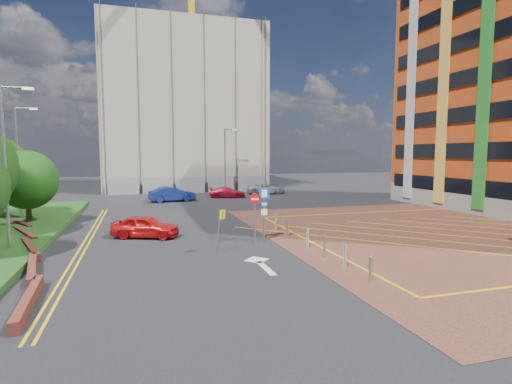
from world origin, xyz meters
name	(u,v)px	position (x,y,z in m)	size (l,w,h in m)	color
ground	(261,246)	(0.00, 0.00, 0.00)	(140.00, 140.00, 0.00)	black
forecourt	(470,232)	(14.00, 0.00, 0.01)	(26.00, 26.00, 0.02)	brown
retaining_wall	(26,249)	(-11.80, 2.00, 0.20)	(6.06, 20.33, 0.40)	brown
tree_c	(27,180)	(-13.50, 10.00, 3.19)	(4.00, 4.00, 4.90)	#3D2B1C
lamp_left_near	(6,160)	(-12.42, 2.00, 4.66)	(1.53, 0.16, 8.00)	#9EA0A8
lamp_left_far	(19,158)	(-14.42, 12.00, 4.66)	(1.53, 0.16, 8.00)	#9EA0A8
lamp_back	(226,158)	(4.08, 28.00, 4.36)	(1.53, 0.16, 8.00)	#9EA0A8
sign_cluster	(261,208)	(0.30, 0.98, 1.95)	(1.17, 0.12, 3.20)	#9EA0A8
warning_sign	(220,226)	(-2.45, -1.07, 1.43)	(0.56, 0.38, 2.24)	#9EA0A8
bollard_row	(313,241)	(2.30, -1.67, 0.47)	(0.14, 11.14, 0.90)	#9EA0A8
construction_building	(181,112)	(0.00, 40.00, 11.00)	(21.20, 19.20, 22.00)	#AFA28F
tower_crane	(194,7)	(2.00, 39.44, 25.85)	(1.60, 35.00, 35.40)	gold
construction_fence	(199,185)	(1.00, 30.00, 1.00)	(21.60, 0.06, 2.00)	gray
car_red_left	(146,227)	(-5.92, 4.00, 0.67)	(1.58, 3.93, 1.34)	red
car_blue_back	(172,194)	(-2.99, 21.48, 0.77)	(1.64, 4.69, 1.55)	navy
car_red_back	(227,192)	(3.30, 23.55, 0.58)	(1.63, 4.02, 1.17)	#AA0E22
car_silver_back	(266,189)	(8.70, 26.18, 0.66)	(2.17, 4.72, 1.31)	silver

